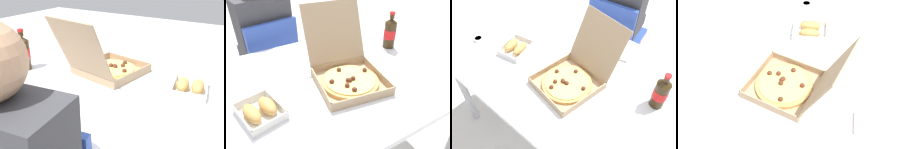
{
  "view_description": "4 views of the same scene",
  "coord_description": "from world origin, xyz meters",
  "views": [
    {
      "loc": [
        -0.64,
        1.02,
        1.25
      ],
      "look_at": [
        0.02,
        -0.03,
        0.73
      ],
      "focal_mm": 42.94,
      "sensor_mm": 36.0,
      "label": 1
    },
    {
      "loc": [
        -0.42,
        -0.79,
        1.33
      ],
      "look_at": [
        0.03,
        -0.05,
        0.75
      ],
      "focal_mm": 34.74,
      "sensor_mm": 36.0,
      "label": 2
    },
    {
      "loc": [
        0.64,
        -0.78,
        1.78
      ],
      "look_at": [
        0.03,
        -0.08,
        0.75
      ],
      "focal_mm": 40.25,
      "sensor_mm": 36.0,
      "label": 3
    },
    {
      "loc": [
        0.92,
        0.22,
        1.8
      ],
      "look_at": [
        -0.01,
        -0.09,
        0.72
      ],
      "focal_mm": 46.94,
      "sensor_mm": 36.0,
      "label": 4
    }
  ],
  "objects": [
    {
      "name": "pizza_box_open",
      "position": [
        0.07,
        -0.06,
        0.75
      ],
      "size": [
        0.37,
        0.48,
        0.33
      ],
      "color": "tan",
      "rests_on": "dining_table"
    },
    {
      "name": "paper_menu",
      "position": [
        0.53,
        -0.17,
        0.71
      ],
      "size": [
        0.24,
        0.19,
        0.0
      ],
      "primitive_type": "cube",
      "rotation": [
        0.0,
        0.0,
        0.2
      ],
      "color": "white",
      "rests_on": "dining_table"
    },
    {
      "name": "cola_bottle",
      "position": [
        0.5,
        0.11,
        0.8
      ],
      "size": [
        0.07,
        0.07,
        0.22
      ],
      "color": "#33230F",
      "rests_on": "dining_table"
    },
    {
      "name": "bread_side_box",
      "position": [
        -0.36,
        -0.09,
        0.73
      ],
      "size": [
        0.18,
        0.22,
        0.06
      ],
      "color": "white",
      "rests_on": "dining_table"
    },
    {
      "name": "napkin_pile",
      "position": [
        0.16,
        0.31,
        0.72
      ],
      "size": [
        0.13,
        0.13,
        0.02
      ],
      "primitive_type": "cube",
      "rotation": [
        0.0,
        0.0,
        0.17
      ],
      "color": "white",
      "rests_on": "dining_table"
    },
    {
      "name": "dining_table",
      "position": [
        0.0,
        0.0,
        0.64
      ],
      "size": [
        1.45,
        0.94,
        0.71
      ],
      "color": "white",
      "rests_on": "ground_plane"
    }
  ]
}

